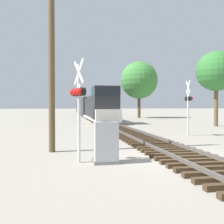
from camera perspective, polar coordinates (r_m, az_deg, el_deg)
The scene contains 9 objects.
ground_plane at distance 11.00m, azimuth 15.21°, elevation -9.67°, with size 400.00×400.00×0.00m, color gray.
rail_track_bed at distance 10.98m, azimuth 15.21°, elevation -8.97°, with size 2.60×160.00×0.31m.
freight_train at distance 49.90m, azimuth -4.98°, elevation 1.12°, with size 2.90×45.83×4.33m.
crossing_signal_near at distance 9.70m, azimuth -7.40°, elevation 3.09°, with size 0.57×1.01×3.79m.
crossing_signal_far at distance 18.98m, azimuth 16.29°, elevation 2.07°, with size 0.46×1.02×3.87m.
relay_cabinet at distance 9.63m, azimuth -1.34°, elevation -6.68°, with size 0.93×0.71×1.52m.
utility_pole at distance 12.50m, azimuth -13.03°, elevation 14.64°, with size 1.80×0.28×9.68m.
tree_far_right at distance 29.27m, azimuth 21.77°, elevation 8.21°, with size 4.12×4.12×7.75m.
tree_mid_background at distance 46.42m, azimuth 5.92°, elevation 6.90°, with size 6.50×6.50×9.88m.
Camera 1 is at (-4.67, -9.74, 2.09)m, focal length 42.00 mm.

